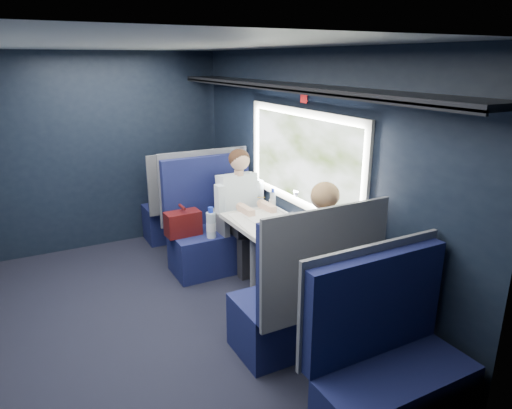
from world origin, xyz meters
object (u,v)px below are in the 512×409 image
seat_row_back (388,371)px  cup (272,204)px  woman (319,251)px  bottle_small (273,199)px  seat_row_front (186,207)px  laptop (303,212)px  seat_bay_far (303,302)px  man (242,205)px  seat_bay_near (213,230)px  table (268,232)px

seat_row_back → cup: bearing=78.3°
woman → bottle_small: bearing=79.1°
seat_row_front → laptop: size_ratio=2.83×
seat_bay_far → man: 1.62m
seat_bay_near → seat_row_front: (0.02, 0.93, -0.01)m
seat_row_front → woman: bearing=-84.3°
man → laptop: size_ratio=3.22×
seat_row_back → woman: (0.25, 1.09, 0.32)m
table → laptop: 0.39m
table → seat_row_front: size_ratio=0.86×
seat_bay_near → laptop: size_ratio=3.07×
table → man: man is taller
seat_bay_far → laptop: bearing=57.2°
cup → man: bearing=125.9°
seat_bay_near → cup: (0.48, -0.46, 0.36)m
table → bottle_small: bottle_small is taller
seat_bay_near → man: size_ratio=0.95×
laptop → woman: bearing=-113.4°
seat_row_front → seat_bay_far: bearing=-90.0°
bottle_small → seat_row_back: bearing=-101.9°
laptop → cup: 0.46m
seat_row_back → bottle_small: bearing=78.1°
seat_bay_near → seat_row_back: 2.67m
woman → laptop: woman is taller
seat_bay_near → cup: size_ratio=14.91×
seat_row_front → woman: woman is taller
woman → seat_bay_near: bearing=99.7°
man → laptop: bearing=-68.7°
table → cup: size_ratio=11.84×
woman → seat_row_back: bearing=-102.9°
seat_row_back → bottle_small: seat_row_back is taller
table → cup: (0.28, 0.41, 0.12)m
man → cup: 0.36m
table → seat_row_back: bearing=-95.8°
seat_bay_near → woman: size_ratio=0.95×
table → laptop: bearing=-6.4°
laptop → bottle_small: bearing=99.3°
seat_row_back → woman: 1.16m
seat_bay_far → man: bearing=81.0°
laptop → cup: size_ratio=4.86×
man → table: bearing=-95.5°
seat_bay_near → cup: bearing=-43.8°
seat_bay_far → laptop: seat_bay_far is taller
table → woman: woman is taller
seat_bay_near → man: 0.43m
seat_bay_near → woman: 1.63m
seat_bay_near → laptop: (0.56, -0.91, 0.39)m
seat_row_front → man: 1.17m
seat_bay_far → laptop: (0.54, 0.84, 0.40)m
cup → seat_row_back: bearing=-101.7°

